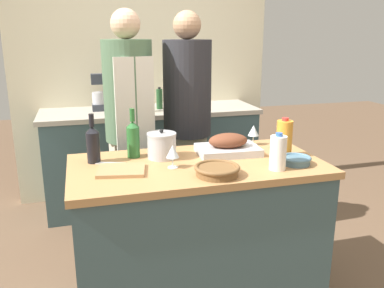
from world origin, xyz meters
The scene contains 21 objects.
kitchen_island centered at (0.00, 0.00, 0.44)m, with size 1.41×0.72×0.88m.
back_counter centered at (0.00, 1.52, 0.46)m, with size 1.95×0.60×0.91m.
back_wall centered at (0.00, 1.87, 1.27)m, with size 2.45×0.10×2.55m.
roasting_pan centered at (0.23, 0.12, 0.93)m, with size 0.38×0.27×0.13m.
wicker_basket centered at (0.04, -0.23, 0.91)m, with size 0.24×0.24×0.05m.
cutting_board centered at (-0.43, -0.04, 0.89)m, with size 0.28×0.25×0.02m.
stock_pot centered at (-0.17, 0.14, 0.96)m, with size 0.17×0.17×0.17m.
mixing_bowl centered at (0.52, -0.17, 0.91)m, with size 0.17×0.17×0.05m.
juice_jug centered at (0.52, -0.02, 0.99)m, with size 0.09×0.09×0.23m.
milk_jug centered at (0.38, -0.22, 0.98)m, with size 0.09×0.09×0.20m.
wine_bottle_green centered at (-0.33, 0.21, 1.00)m, with size 0.07×0.07×0.29m.
wine_bottle_dark centered at (-0.56, 0.16, 0.99)m, with size 0.07×0.07×0.28m.
wine_glass_left centered at (-0.15, -0.05, 0.97)m, with size 0.07×0.07×0.13m.
wine_glass_right centered at (0.45, 0.26, 0.98)m, with size 0.07×0.07×0.13m.
knife_chef centered at (-0.41, 0.09, 0.89)m, with size 0.26×0.13×0.01m.
stand_mixer centered at (-0.42, 1.59, 1.05)m, with size 0.18×0.14×0.32m.
condiment_bottle_tall centered at (-0.07, 1.41, 1.01)m, with size 0.06×0.06×0.22m.
condiment_bottle_short centered at (0.09, 1.51, 1.01)m, with size 0.06×0.06×0.20m.
condiment_bottle_extra centered at (-0.22, 1.67, 0.98)m, with size 0.06×0.06×0.15m.
person_cook_aproned centered at (-0.28, 0.76, 0.97)m, with size 0.34×0.36×1.75m.
person_cook_guest centered at (0.16, 0.82, 0.96)m, with size 0.36×0.36×1.74m.
Camera 1 is at (-0.61, -2.08, 1.60)m, focal length 38.00 mm.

